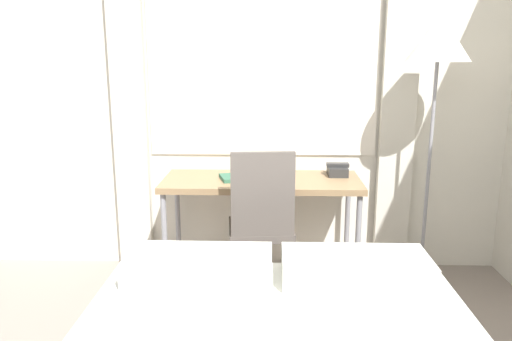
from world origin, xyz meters
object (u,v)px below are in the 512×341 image
object	(u,v)px
standing_lamp	(438,54)
desk_chair	(261,219)
telephone	(337,170)
book	(243,177)
desk	(262,188)

from	to	relation	value
standing_lamp	desk_chair	bearing A→B (deg)	-165.15
standing_lamp	telephone	bearing A→B (deg)	167.39
desk_chair	book	distance (m)	0.38
standing_lamp	book	xyz separation A→B (m)	(-1.23, 0.01, -0.80)
standing_lamp	telephone	xyz separation A→B (m)	(-0.58, 0.13, -0.78)
standing_lamp	desk	bearing A→B (deg)	179.60
desk	book	distance (m)	0.15
desk_chair	standing_lamp	world-z (taller)	standing_lamp
desk	desk_chair	bearing A→B (deg)	-88.93
telephone	book	world-z (taller)	telephone
desk	standing_lamp	world-z (taller)	standing_lamp
desk_chair	telephone	xyz separation A→B (m)	(0.52, 0.42, 0.22)
desk_chair	telephone	size ratio (longest dim) A/B	5.79
book	standing_lamp	bearing A→B (deg)	-0.41
telephone	desk_chair	bearing A→B (deg)	-140.79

